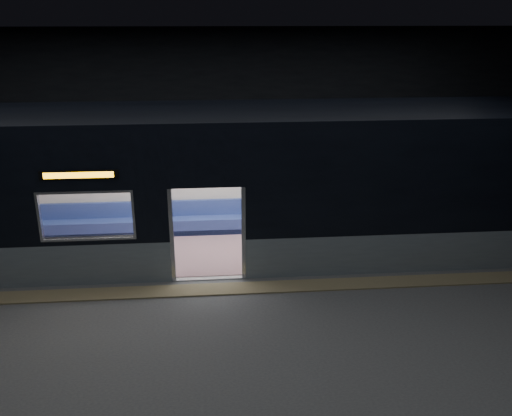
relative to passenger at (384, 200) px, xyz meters
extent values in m
cube|color=#47494C|center=(-4.55, -3.55, -0.80)|extent=(24.00, 14.00, 0.01)
cube|color=black|center=(-4.55, -3.55, 4.18)|extent=(24.00, 14.00, 0.04)
cube|color=black|center=(-4.55, 3.43, 1.70)|extent=(24.00, 0.04, 5.00)
cube|color=#8C7F59|center=(-4.55, -3.00, -0.78)|extent=(22.80, 0.50, 0.03)
cube|color=gray|center=(0.30, -2.49, -0.35)|extent=(8.30, 0.12, 0.90)
cube|color=black|center=(0.30, -2.49, 1.25)|extent=(8.30, 0.12, 2.30)
cube|color=black|center=(-4.55, -2.49, 1.83)|extent=(1.40, 0.12, 1.15)
cube|color=#B7BABC|center=(-5.29, -2.49, 0.23)|extent=(0.08, 0.14, 2.05)
cube|color=#B7BABC|center=(-3.81, -2.49, 0.23)|extent=(0.08, 0.14, 2.05)
cube|color=black|center=(-7.00, -2.57, 1.59)|extent=(1.50, 0.04, 0.18)
cube|color=#FFA209|center=(-7.00, -2.58, 1.59)|extent=(1.34, 0.03, 0.12)
cube|color=beige|center=(-4.55, 0.39, 0.80)|extent=(18.00, 0.12, 3.20)
cube|color=black|center=(-4.55, -1.05, 2.48)|extent=(18.00, 3.00, 0.15)
cube|color=gray|center=(-4.55, -1.05, -0.78)|extent=(17.76, 2.76, 0.04)
cube|color=beige|center=(-4.55, -1.05, 1.55)|extent=(17.76, 2.76, 0.10)
cube|color=navy|center=(-4.55, 0.07, -0.55)|extent=(11.00, 0.48, 0.41)
cube|color=navy|center=(-4.55, 0.26, -0.15)|extent=(11.00, 0.10, 0.40)
cube|color=#745457|center=(-7.85, -2.14, -0.55)|extent=(4.40, 0.48, 0.41)
cube|color=#745457|center=(-1.25, -2.14, -0.55)|extent=(4.40, 0.48, 0.41)
cylinder|color=silver|center=(-5.50, -2.18, 0.37)|extent=(0.04, 0.04, 2.26)
cylinder|color=silver|center=(-5.50, 0.08, 0.37)|extent=(0.04, 0.04, 2.26)
cylinder|color=silver|center=(-3.60, -2.18, 0.37)|extent=(0.04, 0.04, 2.26)
cylinder|color=silver|center=(-3.60, 0.08, 0.37)|extent=(0.04, 0.04, 2.26)
cylinder|color=silver|center=(-4.55, 0.03, 1.15)|extent=(11.00, 0.03, 0.03)
cube|color=black|center=(-0.10, -0.15, -0.27)|extent=(0.17, 0.47, 0.16)
cube|color=black|center=(0.10, -0.15, -0.27)|extent=(0.17, 0.47, 0.16)
cylinder|color=black|center=(-0.10, -0.36, -0.54)|extent=(0.11, 0.11, 0.43)
cylinder|color=black|center=(0.10, -0.36, -0.54)|extent=(0.11, 0.11, 0.43)
cube|color=#C55A95|center=(0.00, 0.04, -0.25)|extent=(0.40, 0.22, 0.20)
cylinder|color=#C55A95|center=(0.00, 0.07, 0.10)|extent=(0.39, 0.39, 0.52)
sphere|color=tan|center=(0.00, 0.05, 0.47)|extent=(0.21, 0.21, 0.21)
sphere|color=black|center=(0.00, 0.09, 0.51)|extent=(0.22, 0.22, 0.22)
cube|color=black|center=(-0.03, -0.23, -0.12)|extent=(0.38, 0.35, 0.15)
cube|color=white|center=(-1.68, 0.31, 0.66)|extent=(0.95, 0.03, 0.62)
camera|label=1|loc=(-4.45, -12.89, 4.51)|focal=38.00mm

